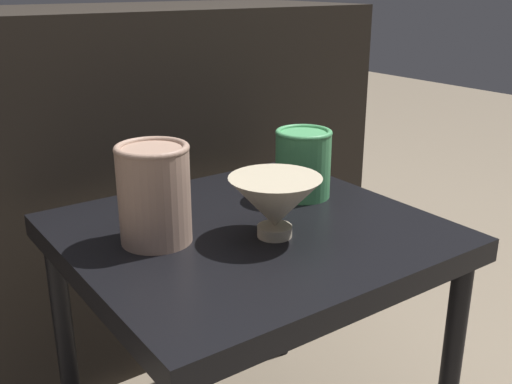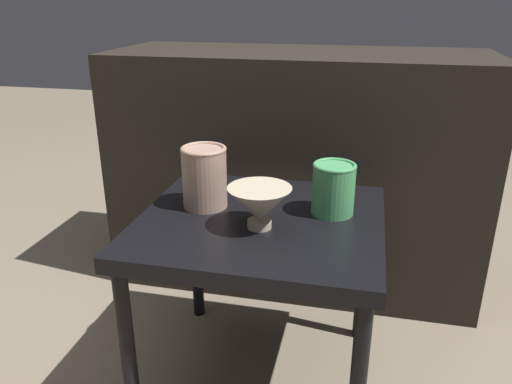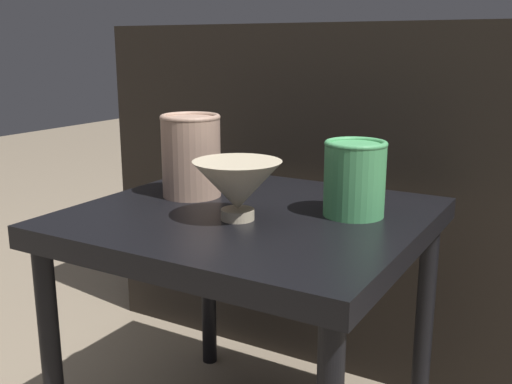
% 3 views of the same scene
% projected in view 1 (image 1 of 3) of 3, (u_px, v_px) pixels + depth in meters
% --- Properties ---
extents(table, '(0.60, 0.56, 0.50)m').
position_uv_depth(table, '(250.00, 256.00, 1.04)').
color(table, black).
rests_on(table, ground_plane).
extents(couch_backdrop, '(1.29, 0.50, 0.83)m').
position_uv_depth(couch_backdrop, '(112.00, 178.00, 1.52)').
color(couch_backdrop, black).
rests_on(couch_backdrop, ground_plane).
extents(bowl, '(0.15, 0.15, 0.10)m').
position_uv_depth(bowl, '(275.00, 203.00, 0.97)').
color(bowl, '#C1B293').
rests_on(bowl, table).
extents(vase_textured_left, '(0.12, 0.12, 0.16)m').
position_uv_depth(vase_textured_left, '(154.00, 192.00, 0.94)').
color(vase_textured_left, tan).
rests_on(vase_textured_left, table).
extents(vase_colorful_right, '(0.11, 0.11, 0.13)m').
position_uv_depth(vase_colorful_right, '(303.00, 162.00, 1.15)').
color(vase_colorful_right, '#47995B').
rests_on(vase_colorful_right, table).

